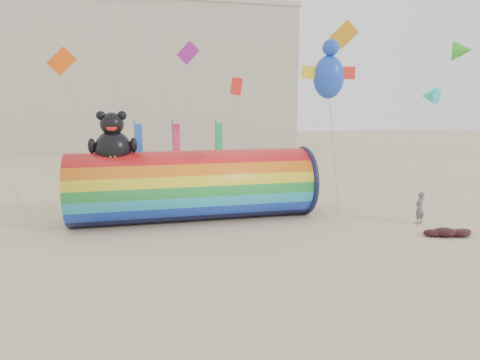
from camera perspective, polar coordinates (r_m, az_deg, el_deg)
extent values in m
plane|color=#CCB58C|center=(22.15, -0.35, -6.83)|extent=(160.00, 160.00, 0.00)
cube|color=#B7AD99|center=(67.12, -20.17, 12.43)|extent=(60.00, 15.00, 20.00)
cube|color=#28303D|center=(59.66, -21.02, 13.25)|extent=(59.50, 0.12, 17.00)
cube|color=#B2ADA0|center=(68.45, -20.72, 21.06)|extent=(60.40, 15.40, 0.60)
cylinder|color=red|center=(24.14, -6.20, -0.71)|extent=(13.40, 3.91, 3.91)
torus|color=#0F1438|center=(25.80, 8.42, -0.07)|extent=(0.27, 4.10, 4.10)
cylinder|color=black|center=(25.86, 8.74, -0.06)|extent=(0.07, 3.87, 3.87)
ellipsoid|color=black|center=(23.68, -16.56, 3.92)|extent=(1.91, 1.71, 2.01)
ellipsoid|color=yellow|center=(23.09, -16.61, 3.49)|extent=(0.98, 0.43, 0.86)
sphere|color=black|center=(23.59, -16.72, 7.16)|extent=(1.23, 1.23, 1.23)
sphere|color=black|center=(23.61, -18.08, 8.17)|extent=(0.49, 0.49, 0.49)
sphere|color=black|center=(23.55, -15.46, 8.30)|extent=(0.49, 0.49, 0.49)
ellipsoid|color=red|center=(23.10, -16.76, 6.69)|extent=(0.54, 0.20, 0.34)
ellipsoid|color=black|center=(23.63, -19.17, 4.31)|extent=(0.40, 0.40, 0.80)
ellipsoid|color=black|center=(23.52, -14.01, 4.54)|extent=(0.40, 0.40, 0.80)
imported|color=#565A5E|center=(25.25, 22.82, -3.44)|extent=(0.76, 0.64, 1.79)
ellipsoid|color=#34090D|center=(23.59, 25.66, -6.28)|extent=(1.17, 0.99, 0.41)
ellipsoid|color=#34090D|center=(23.90, 27.27, -6.28)|extent=(0.99, 0.84, 0.34)
ellipsoid|color=#34090D|center=(23.35, 24.27, -6.45)|extent=(0.91, 0.77, 0.32)
ellipsoid|color=#34090D|center=(24.09, 25.60, -6.12)|extent=(0.78, 0.66, 0.27)
ellipsoid|color=#34090D|center=(24.45, 27.69, -6.08)|extent=(0.73, 0.62, 0.25)
cylinder|color=#59595E|center=(36.47, -13.75, 3.69)|extent=(0.10, 0.10, 5.20)
cube|color=blue|center=(36.47, -13.26, 3.79)|extent=(0.56, 0.06, 4.50)
cylinder|color=#59595E|center=(35.79, -8.91, 3.74)|extent=(0.10, 0.10, 5.20)
cube|color=#EF2169|center=(35.81, -8.42, 3.84)|extent=(0.56, 0.06, 4.50)
cylinder|color=#59595E|center=(37.71, -3.25, 4.15)|extent=(0.10, 0.10, 5.20)
cube|color=#19A654|center=(37.77, -2.79, 4.24)|extent=(0.56, 0.06, 4.50)
ellipsoid|color=blue|center=(20.01, 11.75, 13.28)|extent=(1.42, 1.11, 1.90)
cube|color=purple|center=(32.39, -6.94, 16.49)|extent=(1.01, 0.06, 1.42)
cube|color=orange|center=(28.98, 13.69, 18.30)|extent=(1.07, 0.06, 1.50)
cube|color=red|center=(32.45, -0.47, 12.35)|extent=(0.77, 0.77, 1.23)
cone|color=green|center=(30.20, 27.51, 15.09)|extent=(1.23, 1.23, 1.11)
cube|color=#FF570D|center=(30.18, -22.68, 14.41)|extent=(1.08, 0.06, 1.51)
cone|color=#19CDBE|center=(34.29, 23.90, 10.24)|extent=(1.24, 1.24, 1.12)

